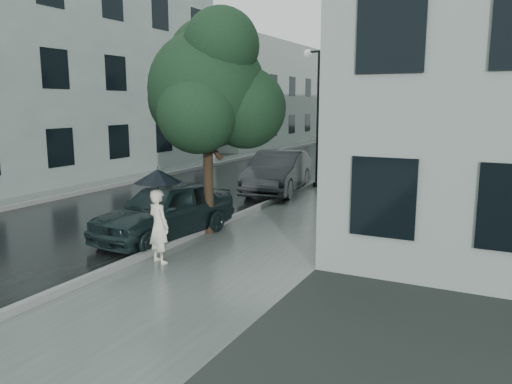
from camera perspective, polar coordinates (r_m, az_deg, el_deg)
The scene contains 14 objects.
ground at distance 9.89m, azimuth -7.38°, elevation -9.62°, with size 120.00×120.00×0.00m, color black.
sidewalk at distance 20.59m, azimuth 12.11°, elevation 0.66°, with size 3.50×60.00×0.01m, color slate.
kerb_near at distance 21.09m, azimuth 7.32°, elevation 1.23°, with size 0.15×60.00×0.15m, color slate.
asphalt_road at distance 22.48m, azimuth -1.14°, elevation 1.67°, with size 6.85×60.00×0.00m, color black.
kerb_far at distance 24.27m, azimuth -8.49°, elevation 2.37°, with size 0.15×60.00×0.15m, color slate.
sidewalk_far at distance 24.82m, azimuth -10.24°, elevation 2.33°, with size 1.70×60.00×0.01m, color #4C5451.
building_far_a at distance 24.69m, azimuth -24.56°, elevation 12.59°, with size 7.02×20.00×9.50m.
building_far_b at distance 42.22m, azimuth -0.29°, elevation 11.11°, with size 7.02×18.00×8.00m.
pedestrian at distance 10.63m, azimuth -11.05°, elevation -3.86°, with size 0.57×0.37×1.57m, color silver.
umbrella at distance 10.45m, azimuth -11.15°, elevation 1.82°, with size 1.21×1.21×1.10m.
street_tree at distance 12.71m, azimuth -5.36°, elevation 11.78°, with size 3.81×3.46×5.56m.
lamp_post at distance 19.94m, azimuth 6.77°, elevation 9.36°, with size 0.83×0.45×5.37m.
car_near at distance 12.62m, azimuth -10.33°, elevation -2.02°, with size 1.64×4.08×1.39m, color black.
car_far at distance 18.66m, azimuth 2.54°, elevation 2.31°, with size 1.63×4.69×1.54m, color #26292C.
Camera 1 is at (5.23, -7.69, 3.34)m, focal length 35.00 mm.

